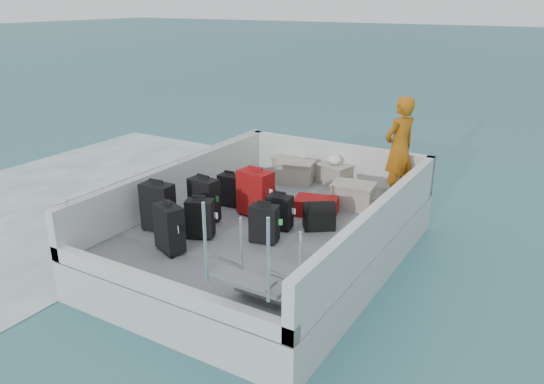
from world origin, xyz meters
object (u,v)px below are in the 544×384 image
at_px(suitcase_5, 255,193).
at_px(crate_1, 295,173).
at_px(crate_0, 288,167).
at_px(suitcase_2, 230,190).
at_px(crate_2, 334,175).
at_px(suitcase_3, 169,229).
at_px(crate_3, 353,196).
at_px(suitcase_6, 264,224).
at_px(suitcase_8, 316,206).
at_px(suitcase_1, 204,200).
at_px(passenger, 399,149).
at_px(suitcase_4, 200,219).
at_px(suitcase_7, 280,213).
at_px(suitcase_0, 158,208).

height_order(suitcase_5, crate_1, suitcase_5).
bearing_deg(crate_0, suitcase_2, -90.66).
height_order(suitcase_5, crate_2, suitcase_5).
relative_size(suitcase_3, crate_2, 1.21).
height_order(suitcase_3, crate_3, suitcase_3).
relative_size(suitcase_3, crate_3, 1.05).
height_order(suitcase_6, crate_1, suitcase_6).
bearing_deg(crate_1, crate_0, 135.14).
bearing_deg(crate_1, suitcase_8, -49.16).
distance_m(suitcase_1, crate_0, 2.63).
xyz_separation_m(suitcase_6, crate_1, (-0.84, 2.45, -0.08)).
bearing_deg(crate_2, passenger, -8.20).
bearing_deg(suitcase_2, passenger, 34.46).
xyz_separation_m(suitcase_4, crate_0, (-0.34, 3.14, -0.13)).
height_order(crate_1, passenger, passenger).
xyz_separation_m(suitcase_2, suitcase_4, (0.36, -1.24, 0.02)).
height_order(suitcase_7, crate_0, suitcase_7).
relative_size(crate_3, passenger, 0.36).
bearing_deg(suitcase_0, suitcase_4, 5.67).
distance_m(suitcase_4, suitcase_5, 1.13).
distance_m(suitcase_2, suitcase_5, 0.60).
relative_size(suitcase_2, suitcase_8, 0.80).
distance_m(suitcase_0, crate_1, 2.99).
bearing_deg(suitcase_0, crate_1, 72.64).
distance_m(suitcase_0, crate_3, 3.12).
height_order(suitcase_1, crate_0, suitcase_1).
bearing_deg(crate_2, suitcase_1, -110.24).
height_order(crate_0, crate_1, crate_1).
bearing_deg(crate_3, suitcase_8, -124.99).
relative_size(suitcase_7, passenger, 0.30).
height_order(suitcase_2, suitcase_4, suitcase_4).
xyz_separation_m(suitcase_4, passenger, (1.87, 2.96, 0.59)).
relative_size(suitcase_7, crate_3, 0.82).
relative_size(suitcase_0, suitcase_3, 1.09).
xyz_separation_m(suitcase_5, crate_1, (-0.21, 1.69, -0.17)).
distance_m(suitcase_3, crate_1, 3.36).
bearing_deg(suitcase_2, suitcase_4, -77.12).
bearing_deg(crate_0, suitcase_1, -89.83).
bearing_deg(suitcase_7, passenger, 56.79).
bearing_deg(crate_0, suitcase_5, -74.68).
relative_size(suitcase_5, crate_2, 1.32).
bearing_deg(suitcase_2, suitcase_3, -84.42).
relative_size(suitcase_8, crate_1, 1.06).
bearing_deg(suitcase_0, suitcase_1, 57.32).
bearing_deg(crate_1, crate_3, -23.15).
height_order(suitcase_8, crate_2, crate_2).
bearing_deg(suitcase_1, suitcase_7, 20.68).
bearing_deg(suitcase_1, passenger, 52.97).
distance_m(crate_0, crate_2, 0.97).
height_order(suitcase_0, crate_3, suitcase_0).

